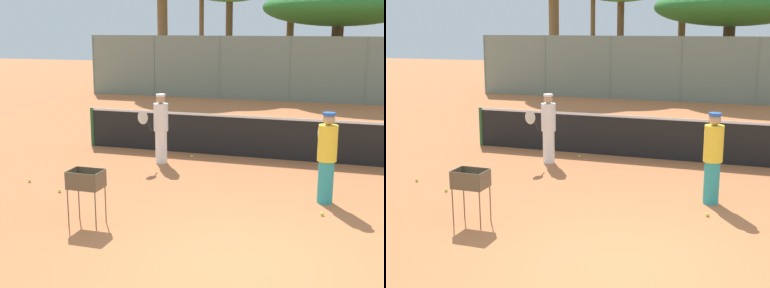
# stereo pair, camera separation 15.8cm
# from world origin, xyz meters

# --- Properties ---
(ground_plane) EXTENTS (80.00, 80.00, 0.00)m
(ground_plane) POSITION_xyz_m (0.00, 0.00, 0.00)
(ground_plane) COLOR #C67242
(tennis_net) EXTENTS (11.29, 0.10, 1.07)m
(tennis_net) POSITION_xyz_m (0.00, 6.27, 0.56)
(tennis_net) COLOR #26592D
(tennis_net) RESTS_ON ground_plane
(back_fence) EXTENTS (22.44, 0.08, 2.85)m
(back_fence) POSITION_xyz_m (0.00, 16.90, 1.42)
(back_fence) COLOR gray
(back_fence) RESTS_ON ground_plane
(tree_2) EXTENTS (7.04, 7.04, 5.01)m
(tree_2) POSITION_xyz_m (0.20, 19.57, 4.10)
(tree_2) COLOR brown
(tree_2) RESTS_ON ground_plane
(player_white_outfit) EXTENTS (0.45, 0.88, 1.73)m
(player_white_outfit) POSITION_xyz_m (0.95, 3.19, 0.90)
(player_white_outfit) COLOR teal
(player_white_outfit) RESTS_ON ground_plane
(player_red_cap) EXTENTS (0.57, 0.81, 1.69)m
(player_red_cap) POSITION_xyz_m (-3.08, 5.04, 0.88)
(player_red_cap) COLOR white
(player_red_cap) RESTS_ON ground_plane
(ball_cart) EXTENTS (0.56, 0.41, 0.94)m
(ball_cart) POSITION_xyz_m (-2.78, 0.80, 0.71)
(ball_cart) COLOR brown
(ball_cart) RESTS_ON ground_plane
(tennis_ball_1) EXTENTS (0.07, 0.07, 0.07)m
(tennis_ball_1) POSITION_xyz_m (0.97, 2.43, 0.03)
(tennis_ball_1) COLOR #D1E54C
(tennis_ball_1) RESTS_ON ground_plane
(tennis_ball_2) EXTENTS (0.07, 0.07, 0.07)m
(tennis_ball_2) POSITION_xyz_m (-5.17, 2.62, 0.03)
(tennis_ball_2) COLOR #D1E54C
(tennis_ball_2) RESTS_ON ground_plane
(tennis_ball_3) EXTENTS (0.07, 0.07, 0.07)m
(tennis_ball_3) POSITION_xyz_m (-4.15, 3.34, 0.03)
(tennis_ball_3) COLOR #D1E54C
(tennis_ball_3) RESTS_ON ground_plane
(tennis_ball_4) EXTENTS (0.07, 0.07, 0.07)m
(tennis_ball_4) POSITION_xyz_m (-2.54, 5.78, 0.03)
(tennis_ball_4) COLOR #D1E54C
(tennis_ball_4) RESTS_ON ground_plane
(tennis_ball_5) EXTENTS (0.07, 0.07, 0.07)m
(tennis_ball_5) POSITION_xyz_m (-4.18, 2.20, 0.03)
(tennis_ball_5) COLOR #D1E54C
(tennis_ball_5) RESTS_ON ground_plane
(parked_car) EXTENTS (4.20, 1.70, 1.60)m
(parked_car) POSITION_xyz_m (-0.34, 19.37, 0.66)
(parked_car) COLOR #232328
(parked_car) RESTS_ON ground_plane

